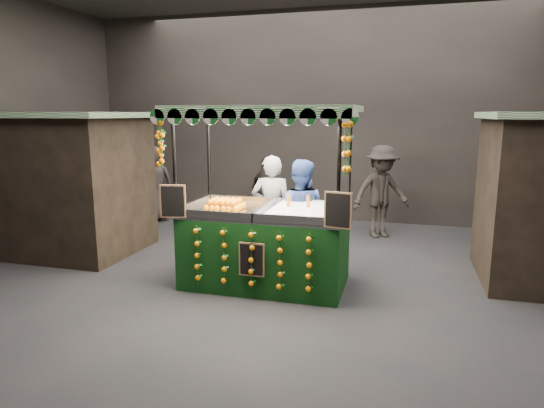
# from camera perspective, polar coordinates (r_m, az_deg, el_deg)

# --- Properties ---
(ground) EXTENTS (12.00, 12.00, 0.00)m
(ground) POSITION_cam_1_polar(r_m,az_deg,el_deg) (7.11, 0.24, -10.36)
(ground) COLOR black
(ground) RESTS_ON ground
(market_hall) EXTENTS (12.10, 10.10, 5.05)m
(market_hall) POSITION_cam_1_polar(r_m,az_deg,el_deg) (6.68, 0.27, 17.81)
(market_hall) COLOR black
(market_hall) RESTS_ON ground
(neighbour_stall_left) EXTENTS (3.00, 2.20, 2.60)m
(neighbour_stall_left) POSITION_cam_1_polar(r_m,az_deg,el_deg) (9.70, -23.99, 2.42)
(neighbour_stall_left) COLOR black
(neighbour_stall_left) RESTS_ON ground
(juice_stall) EXTENTS (2.77, 1.63, 2.68)m
(juice_stall) POSITION_cam_1_polar(r_m,az_deg,el_deg) (7.09, -0.76, -3.38)
(juice_stall) COLOR black
(juice_stall) RESTS_ON ground
(vendor_grey) EXTENTS (0.75, 0.56, 1.89)m
(vendor_grey) POSITION_cam_1_polar(r_m,az_deg,el_deg) (8.05, -0.04, -0.80)
(vendor_grey) COLOR slate
(vendor_grey) RESTS_ON ground
(vendor_blue) EXTENTS (0.92, 0.72, 1.85)m
(vendor_blue) POSITION_cam_1_polar(r_m,az_deg,el_deg) (7.76, 3.35, -1.42)
(vendor_blue) COLOR navy
(vendor_blue) RESTS_ON ground
(shopper_0) EXTENTS (0.73, 0.51, 1.89)m
(shopper_0) POSITION_cam_1_polar(r_m,az_deg,el_deg) (10.36, -18.61, 1.26)
(shopper_0) COLOR black
(shopper_0) RESTS_ON ground
(shopper_1) EXTENTS (1.03, 0.91, 1.77)m
(shopper_1) POSITION_cam_1_polar(r_m,az_deg,el_deg) (8.93, 29.06, -1.41)
(shopper_1) COLOR #2A2322
(shopper_1) RESTS_ON ground
(shopper_2) EXTENTS (1.00, 0.73, 1.57)m
(shopper_2) POSITION_cam_1_polar(r_m,az_deg,el_deg) (11.27, -0.65, 1.73)
(shopper_2) COLOR #2C2723
(shopper_2) RESTS_ON ground
(shopper_3) EXTENTS (1.44, 1.25, 1.94)m
(shopper_3) POSITION_cam_1_polar(r_m,az_deg,el_deg) (10.12, 13.04, 1.45)
(shopper_3) COLOR black
(shopper_3) RESTS_ON ground
(shopper_4) EXTENTS (1.07, 0.98, 1.84)m
(shopper_4) POSITION_cam_1_polar(r_m,az_deg,el_deg) (11.74, -14.03, 2.43)
(shopper_4) COLOR black
(shopper_4) RESTS_ON ground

